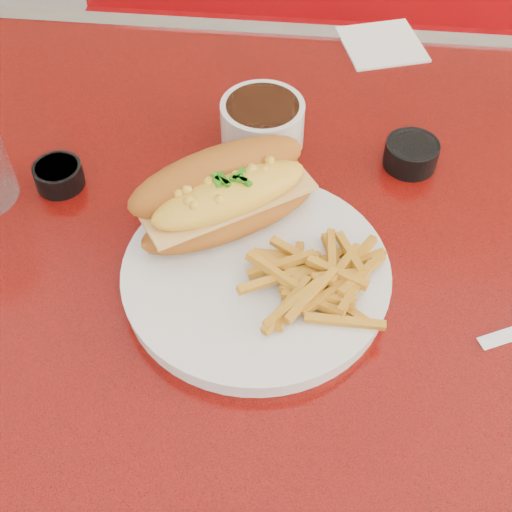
# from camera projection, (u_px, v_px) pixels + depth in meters

# --- Properties ---
(diner_table) EXTENTS (1.23, 0.83, 0.77)m
(diner_table) POSITION_uv_depth(u_px,v_px,m) (346.00, 338.00, 0.86)
(diner_table) COLOR red
(diner_table) RESTS_ON ground
(booth_bench_far) EXTENTS (1.20, 0.51, 0.90)m
(booth_bench_far) POSITION_uv_depth(u_px,v_px,m) (340.00, 121.00, 1.62)
(booth_bench_far) COLOR #9A0A0F
(booth_bench_far) RESTS_ON ground
(dinner_plate) EXTENTS (0.32, 0.32, 0.02)m
(dinner_plate) POSITION_uv_depth(u_px,v_px,m) (256.00, 275.00, 0.70)
(dinner_plate) COLOR silver
(dinner_plate) RESTS_ON diner_table
(mac_hoagie) EXTENTS (0.21, 0.19, 0.09)m
(mac_hoagie) POSITION_uv_depth(u_px,v_px,m) (225.00, 194.00, 0.71)
(mac_hoagie) COLOR #A95D1B
(mac_hoagie) RESTS_ON dinner_plate
(fries_pile) EXTENTS (0.12, 0.11, 0.03)m
(fries_pile) POSITION_uv_depth(u_px,v_px,m) (320.00, 280.00, 0.67)
(fries_pile) COLOR gold
(fries_pile) RESTS_ON dinner_plate
(fork) EXTENTS (0.03, 0.13, 0.00)m
(fork) POSITION_uv_depth(u_px,v_px,m) (290.00, 265.00, 0.70)
(fork) COLOR silver
(fork) RESTS_ON dinner_plate
(gravy_ramekin) EXTENTS (0.12, 0.12, 0.05)m
(gravy_ramekin) POSITION_uv_depth(u_px,v_px,m) (262.00, 122.00, 0.82)
(gravy_ramekin) COLOR silver
(gravy_ramekin) RESTS_ON diner_table
(sauce_cup_left) EXTENTS (0.06, 0.06, 0.03)m
(sauce_cup_left) POSITION_uv_depth(u_px,v_px,m) (59.00, 175.00, 0.79)
(sauce_cup_left) COLOR black
(sauce_cup_left) RESTS_ON diner_table
(sauce_cup_right) EXTENTS (0.07, 0.07, 0.03)m
(sauce_cup_right) POSITION_uv_depth(u_px,v_px,m) (411.00, 153.00, 0.81)
(sauce_cup_right) COLOR black
(sauce_cup_right) RESTS_ON diner_table
(paper_napkin) EXTENTS (0.13, 0.13, 0.00)m
(paper_napkin) POSITION_uv_depth(u_px,v_px,m) (382.00, 44.00, 0.97)
(paper_napkin) COLOR white
(paper_napkin) RESTS_ON diner_table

